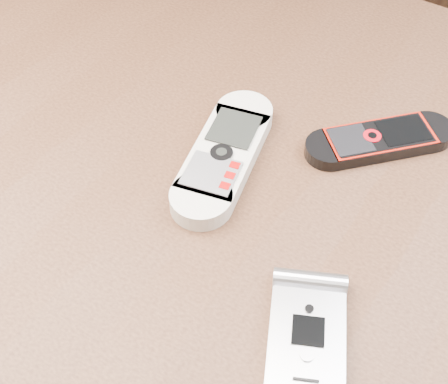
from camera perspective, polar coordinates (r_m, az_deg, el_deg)
The scene contains 4 objects.
table at distance 0.65m, azimuth -0.38°, elevation -6.48°, with size 1.20×0.80×0.75m.
nokia_white at distance 0.58m, azimuth -0.01°, elevation 3.43°, with size 0.06×0.17×0.02m, color beige.
nokia_black_red at distance 0.62m, azimuth 14.05°, elevation 4.65°, with size 0.05×0.15×0.01m, color black.
motorola_razr at distance 0.48m, azimuth 7.60°, elevation -13.19°, with size 0.06×0.11×0.02m, color silver.
Camera 1 is at (0.20, -0.30, 1.18)m, focal length 50.00 mm.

